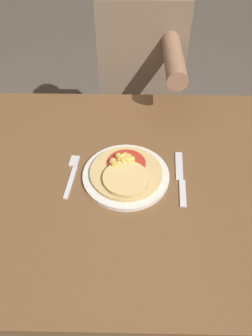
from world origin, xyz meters
TOP-DOWN VIEW (x-y plane):
  - ground_plane at (0.00, 0.00)m, footprint 8.00×8.00m
  - dining_table at (0.00, 0.00)m, footprint 1.15×0.88m
  - plate at (-0.02, -0.00)m, footprint 0.26×0.26m
  - pizza at (-0.03, -0.00)m, footprint 0.22×0.22m
  - fork at (-0.19, 0.01)m, footprint 0.03×0.18m
  - knife at (0.14, -0.01)m, footprint 0.03×0.22m
  - person_diner at (0.03, 0.66)m, footprint 0.36×0.52m

SIDE VIEW (x-z plane):
  - ground_plane at x=0.00m, z-range 0.00..0.00m
  - dining_table at x=0.00m, z-range 0.27..1.03m
  - person_diner at x=0.03m, z-range 0.11..1.36m
  - fork at x=-0.19m, z-range 0.77..0.77m
  - knife at x=0.14m, z-range 0.77..0.77m
  - plate at x=-0.02m, z-range 0.77..0.78m
  - pizza at x=-0.03m, z-range 0.77..0.81m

